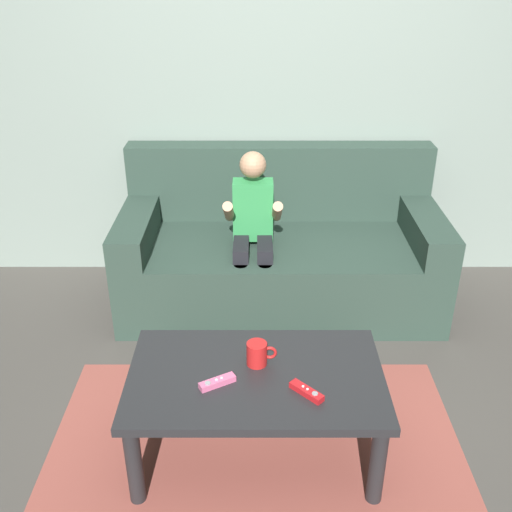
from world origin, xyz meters
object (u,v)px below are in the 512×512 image
Objects in this scene: game_remote_red_center at (308,392)px; couch at (282,253)px; coffee_table at (257,386)px; coffee_mug at (259,354)px; person_seated_on_couch at (255,228)px; game_remote_pink_near_edge at (219,382)px.

couch is at bearing 92.06° from game_remote_red_center.
couch is 14.07× the size of game_remote_red_center.
coffee_table is 8.28× the size of coffee_mug.
couch is 1.16m from coffee_mug.
person_seated_on_couch is 7.75× the size of coffee_mug.
couch is 1.31m from game_remote_pink_near_edge.
coffee_table is (0.02, -1.04, -0.19)m from person_seated_on_couch.
person_seated_on_couch is at bearing 91.30° from coffee_mug.
game_remote_pink_near_edge is at bearing -102.38° from couch.
person_seated_on_couch is 7.35× the size of game_remote_red_center.
coffee_table is at bearing -89.16° from person_seated_on_couch.
game_remote_red_center is 1.06× the size of coffee_mug.
couch is 0.33m from person_seated_on_couch.
couch is at bearing 49.30° from person_seated_on_couch.
couch is 1.92× the size of person_seated_on_couch.
coffee_table is 6.99× the size of game_remote_pink_near_edge.
person_seated_on_couch is at bearing 99.86° from game_remote_red_center.
game_remote_pink_near_edge is (-0.14, -0.06, 0.07)m from coffee_table.
game_remote_pink_near_edge is 1.19× the size of coffee_mug.
game_remote_pink_near_edge is at bearing -139.76° from coffee_mug.
couch is 1.33m from game_remote_red_center.
person_seated_on_couch reaches higher than couch.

